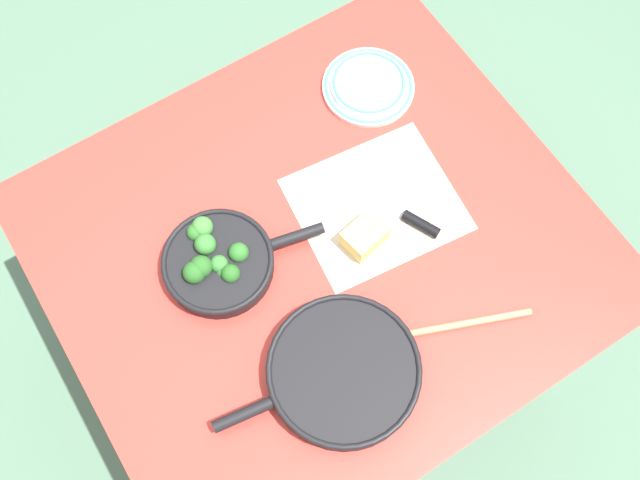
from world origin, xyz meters
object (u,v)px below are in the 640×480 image
object	(u,v)px
wooden_spoon	(414,333)
grater_knife	(398,212)
skillet_broccoli	(218,261)
skillet_eggs	(343,372)
cheese_block	(365,236)
dinner_plate_stack	(368,85)

from	to	relation	value
wooden_spoon	grater_knife	xyz separation A→B (m)	(0.12, 0.24, 0.00)
skillet_broccoli	grater_knife	xyz separation A→B (m)	(0.38, -0.10, -0.02)
skillet_eggs	cheese_block	distance (m)	0.29
dinner_plate_stack	grater_knife	bearing A→B (deg)	-112.61
skillet_eggs	dinner_plate_stack	distance (m)	0.67
grater_knife	skillet_broccoli	bearing A→B (deg)	50.19
cheese_block	wooden_spoon	bearing A→B (deg)	-97.10
skillet_broccoli	cheese_block	distance (m)	0.31
wooden_spoon	dinner_plate_stack	bearing A→B (deg)	-92.96
skillet_eggs	grater_knife	bearing A→B (deg)	-133.27
wooden_spoon	cheese_block	world-z (taller)	cheese_block
skillet_eggs	wooden_spoon	size ratio (longest dim) A/B	1.11
grater_knife	cheese_block	distance (m)	0.10
cheese_block	dinner_plate_stack	size ratio (longest dim) A/B	0.46
skillet_eggs	grater_knife	world-z (taller)	skillet_eggs
wooden_spoon	dinner_plate_stack	size ratio (longest dim) A/B	1.76
grater_knife	dinner_plate_stack	world-z (taller)	dinner_plate_stack
wooden_spoon	dinner_plate_stack	distance (m)	0.59
skillet_eggs	wooden_spoon	xyz separation A→B (m)	(0.17, -0.01, -0.02)
skillet_broccoli	dinner_plate_stack	bearing A→B (deg)	33.95
dinner_plate_stack	cheese_block	bearing A→B (deg)	-125.29
skillet_broccoli	cheese_block	size ratio (longest dim) A/B	3.50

